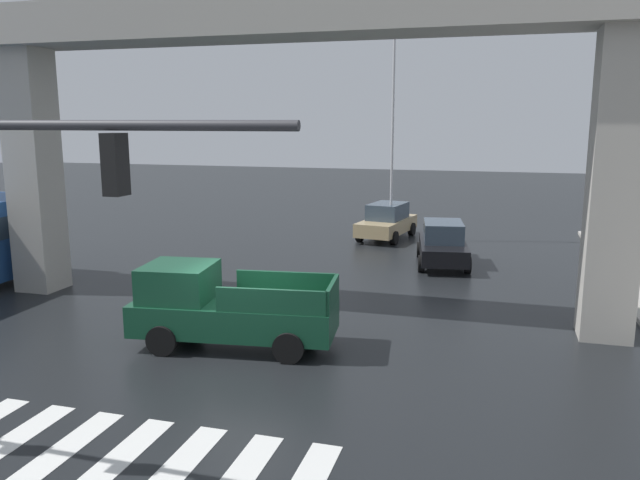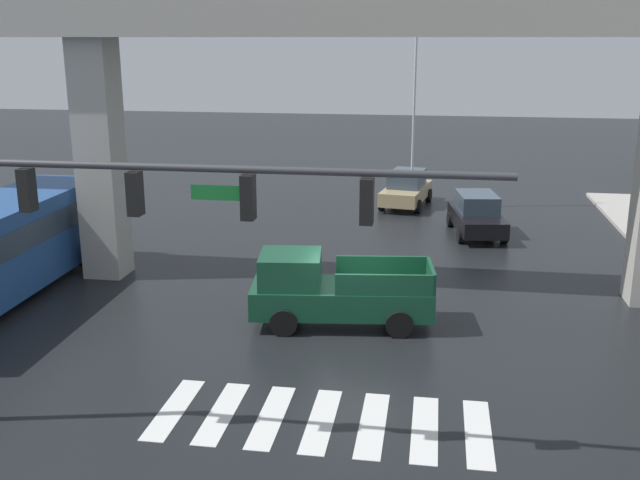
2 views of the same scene
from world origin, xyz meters
The scene contains 8 objects.
ground_plane centered at (0.00, 0.00, 0.00)m, with size 120.00×120.00×0.00m, color black.
crosswalk_stripes centered at (0.00, -5.28, 0.01)m, with size 7.15×2.80×0.01m.
elevated_overpass centered at (0.00, 3.65, 7.76)m, with size 51.03×2.11×9.14m.
pickup_truck centered at (-0.59, 0.27, 0.99)m, with size 5.29×2.54×2.08m.
sedan_tan centered at (0.83, 16.13, 0.85)m, with size 2.50×4.54×1.72m.
sedan_black centered at (3.96, 11.12, 0.85)m, with size 2.42×4.51×1.72m.
traffic_signal_mast centered at (-3.54, -6.38, 4.66)m, with size 10.89×0.32×6.20m.
flagpole centered at (1.17, 15.69, 6.41)m, with size 1.16×0.12×11.18m.
Camera 2 is at (2.20, -19.37, 7.93)m, focal length 41.54 mm.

